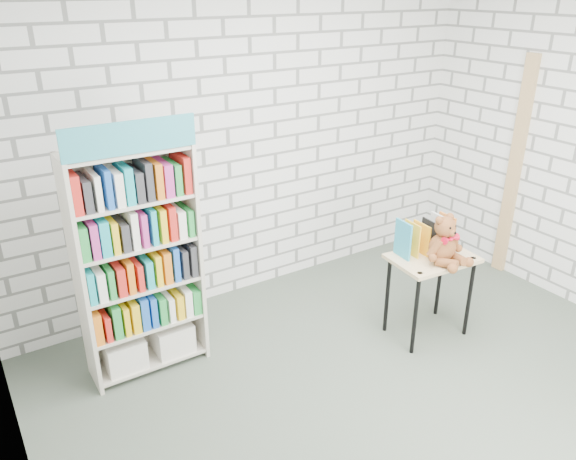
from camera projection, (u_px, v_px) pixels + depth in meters
ground at (399, 403)px, 3.87m from camera, size 4.50×4.50×0.00m
room_shell at (425, 153)px, 3.15m from camera, size 4.52×4.02×2.81m
bookshelf at (138, 262)px, 3.93m from camera, size 0.84×0.33×1.90m
display_table at (431, 268)px, 4.42m from camera, size 0.69×0.50×0.70m
table_books at (426, 236)px, 4.41m from camera, size 0.47×0.24×0.27m
teddy_bear at (445, 244)px, 4.24m from camera, size 0.35×0.32×0.38m
door_trim at (514, 169)px, 5.27m from camera, size 0.05×0.12×2.10m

